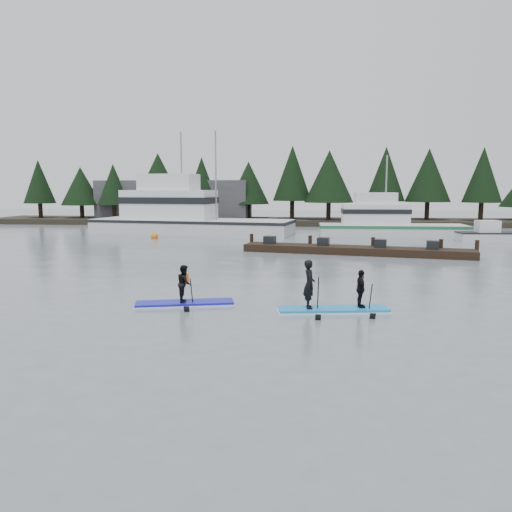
# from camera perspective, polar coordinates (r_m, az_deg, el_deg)

# --- Properties ---
(ground) EXTENTS (160.00, 160.00, 0.00)m
(ground) POSITION_cam_1_polar(r_m,az_deg,el_deg) (16.03, -2.34, -6.75)
(ground) COLOR slate
(ground) RESTS_ON ground
(far_shore) EXTENTS (70.00, 8.00, 0.60)m
(far_shore) POSITION_cam_1_polar(r_m,az_deg,el_deg) (57.51, 3.90, 3.96)
(far_shore) COLOR #2D281E
(far_shore) RESTS_ON ground
(treeline) EXTENTS (60.00, 4.00, 8.00)m
(treeline) POSITION_cam_1_polar(r_m,az_deg,el_deg) (57.53, 3.90, 3.66)
(treeline) COLOR black
(treeline) RESTS_ON ground
(waterfront_building) EXTENTS (18.00, 6.00, 5.00)m
(waterfront_building) POSITION_cam_1_polar(r_m,az_deg,el_deg) (61.57, -9.21, 6.17)
(waterfront_building) COLOR #4C4C51
(waterfront_building) RESTS_ON ground
(fishing_boat_large) EXTENTS (18.44, 7.61, 10.07)m
(fishing_boat_large) POSITION_cam_1_polar(r_m,az_deg,el_deg) (45.29, -8.00, 3.50)
(fishing_boat_large) COLOR silver
(fishing_boat_large) RESTS_ON ground
(fishing_boat_medium) EXTENTS (12.37, 3.68, 7.63)m
(fishing_boat_medium) POSITION_cam_1_polar(r_m,az_deg,el_deg) (44.50, 14.82, 2.94)
(fishing_boat_medium) COLOR silver
(fishing_boat_medium) RESTS_ON ground
(skiff) EXTENTS (6.19, 2.21, 0.71)m
(skiff) POSITION_cam_1_polar(r_m,az_deg,el_deg) (42.49, 26.01, 1.98)
(skiff) COLOR silver
(skiff) RESTS_ON ground
(floating_dock) EXTENTS (14.08, 4.55, 0.47)m
(floating_dock) POSITION_cam_1_polar(r_m,az_deg,el_deg) (31.40, 11.28, 0.64)
(floating_dock) COLOR black
(floating_dock) RESTS_ON ground
(buoy_a) EXTENTS (0.60, 0.60, 0.60)m
(buoy_a) POSITION_cam_1_polar(r_m,az_deg,el_deg) (41.48, -11.52, 1.98)
(buoy_a) COLOR orange
(buoy_a) RESTS_ON ground
(buoy_c) EXTENTS (0.52, 0.52, 0.52)m
(buoy_c) POSITION_cam_1_polar(r_m,az_deg,el_deg) (43.27, 24.01, 1.70)
(buoy_c) COLOR orange
(buoy_c) RESTS_ON ground
(buoy_b) EXTENTS (0.63, 0.63, 0.63)m
(buoy_b) POSITION_cam_1_polar(r_m,az_deg,el_deg) (38.42, 1.41, 1.70)
(buoy_b) COLOR orange
(buoy_b) RESTS_ON ground
(paddleboard_solo) EXTENTS (3.46, 1.62, 1.85)m
(paddleboard_solo) POSITION_cam_1_polar(r_m,az_deg,el_deg) (17.43, -8.14, -4.14)
(paddleboard_solo) COLOR #1318B8
(paddleboard_solo) RESTS_ON ground
(paddleboard_duo) EXTENTS (3.68, 1.48, 2.17)m
(paddleboard_duo) POSITION_cam_1_polar(r_m,az_deg,el_deg) (16.52, 8.74, -4.44)
(paddleboard_duo) COLOR #1684CF
(paddleboard_duo) RESTS_ON ground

